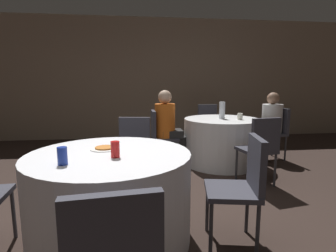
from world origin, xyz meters
name	(u,v)px	position (x,y,z in m)	size (l,w,h in m)	color
ground_plane	(135,231)	(0.00, 0.00, 0.00)	(16.00, 16.00, 0.00)	#332621
wall_back	(135,79)	(0.00, 4.15, 1.40)	(16.00, 0.06, 2.80)	gray
table_near	(111,197)	(-0.18, -0.09, 0.37)	(1.30, 1.30, 0.73)	silver
table_far	(221,141)	(1.39, 1.87, 0.37)	(1.21, 1.21, 0.73)	white
chair_near_east	(243,180)	(0.86, -0.28, 0.53)	(0.47, 0.47, 0.88)	#383842
chair_near_north	(134,146)	(-0.01, 0.96, 0.53)	(0.46, 0.46, 0.88)	#383842
chair_far_south	(261,145)	(1.56, 0.87, 0.53)	(0.46, 0.47, 0.88)	#383842
chair_far_east	(276,128)	(2.39, 2.01, 0.53)	(0.46, 0.45, 0.88)	#383842
chair_far_north	(208,122)	(1.44, 2.88, 0.53)	(0.42, 0.42, 0.88)	#383842
chair_far_west	(159,133)	(0.38, 1.84, 0.53)	(0.42, 0.41, 0.88)	#383842
person_orange_shirt	(170,128)	(0.54, 1.84, 0.60)	(0.50, 0.31, 1.19)	#282828
person_white_shirt	(268,126)	(2.23, 1.99, 0.58)	(0.50, 0.36, 1.14)	#4C4238
pizza_plate_near	(105,148)	(-0.24, 0.06, 0.74)	(0.24, 0.24, 0.02)	white
soda_can_red	(115,149)	(-0.13, -0.22, 0.80)	(0.07, 0.07, 0.12)	red
soda_can_blue	(62,156)	(-0.47, -0.36, 0.80)	(0.07, 0.07, 0.12)	#1E38A5
bottle_far	(222,110)	(1.38, 1.87, 0.87)	(0.09, 0.09, 0.27)	silver
cup_far	(240,116)	(1.63, 1.73, 0.78)	(0.08, 0.08, 0.10)	silver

